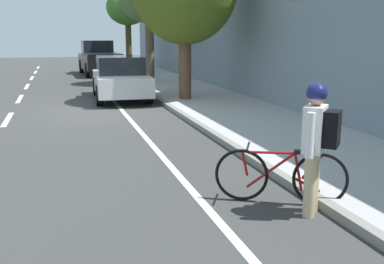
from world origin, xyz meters
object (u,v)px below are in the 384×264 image
object	(u,v)px
parked_sedan_silver_second	(120,78)
fire_hydrant	(123,65)
parked_pickup_black_mid	(99,59)
cyclist_with_backpack	(317,136)
street_tree_corner	(128,8)
bicycle_at_curb	(281,176)

from	to	relation	value
parked_sedan_silver_second	fire_hydrant	size ratio (longest dim) A/B	5.32
parked_pickup_black_mid	cyclist_with_backpack	size ratio (longest dim) A/B	3.20
cyclist_with_backpack	street_tree_corner	distance (m)	22.54
parked_pickup_black_mid	fire_hydrant	xyz separation A→B (m)	(1.37, 0.05, -0.35)
parked_pickup_black_mid	bicycle_at_curb	bearing A→B (deg)	-88.74
parked_sedan_silver_second	street_tree_corner	bearing A→B (deg)	79.74
parked_pickup_black_mid	bicycle_at_curb	world-z (taller)	parked_pickup_black_mid
bicycle_at_curb	street_tree_corner	distance (m)	22.18
parked_pickup_black_mid	street_tree_corner	size ratio (longest dim) A/B	1.12
parked_pickup_black_mid	street_tree_corner	xyz separation A→B (m)	(1.78, 0.28, 2.91)
fire_hydrant	cyclist_with_backpack	bearing A→B (deg)	-91.75
cyclist_with_backpack	parked_sedan_silver_second	bearing A→B (deg)	94.66
parked_sedan_silver_second	bicycle_at_curb	world-z (taller)	parked_sedan_silver_second
parked_pickup_black_mid	cyclist_with_backpack	distance (m)	22.08
parked_pickup_black_mid	street_tree_corner	bearing A→B (deg)	8.81
parked_sedan_silver_second	parked_pickup_black_mid	size ratio (longest dim) A/B	0.83
bicycle_at_curb	cyclist_with_backpack	xyz separation A→B (m)	(0.22, -0.47, 0.63)
cyclist_with_backpack	street_tree_corner	xyz separation A→B (m)	(1.09, 22.34, 2.79)
parked_sedan_silver_second	street_tree_corner	size ratio (longest dim) A/B	0.93
parked_pickup_black_mid	fire_hydrant	world-z (taller)	parked_pickup_black_mid
bicycle_at_curb	fire_hydrant	size ratio (longest dim) A/B	1.89
street_tree_corner	cyclist_with_backpack	bearing A→B (deg)	-92.79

